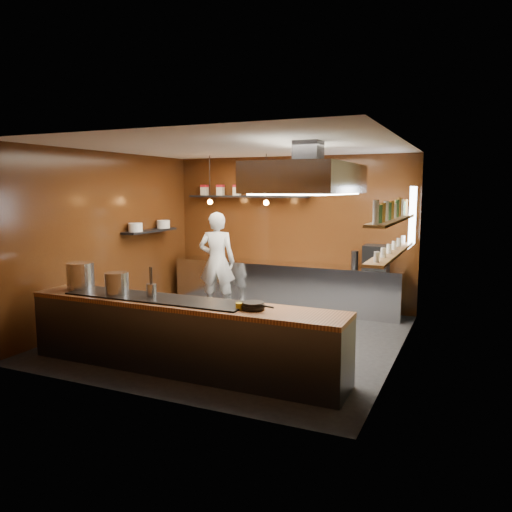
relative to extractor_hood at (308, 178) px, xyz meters
The scene contains 26 objects.
floor 2.85m from the extractor_hood, 162.90° to the left, with size 5.00×5.00×0.00m, color black.
back_wall 3.33m from the extractor_hood, 114.15° to the left, with size 5.00×5.00×0.00m, color #38150A.
left_wall 3.95m from the extractor_hood, behind, with size 5.00×5.00×0.00m, color #38150A.
right_wall 1.62m from the extractor_hood, 18.43° to the left, with size 5.00×5.00×0.00m, color #444126.
ceiling 1.45m from the extractor_hood, 162.90° to the left, with size 5.00×5.00×0.00m, color silver.
window_pane 2.47m from the extractor_hood, 61.29° to the left, with size 1.00×1.00×0.00m, color white.
prep_counter 3.54m from the extractor_hood, 116.83° to the left, with size 4.60×0.65×0.90m, color silver.
pass_counter 2.70m from the extractor_hood, 137.38° to the right, with size 4.40×0.72×0.94m.
tin_shelf 3.54m from the extractor_hood, 128.56° to the left, with size 2.60×0.26×0.04m, color black.
plate_shelf 4.02m from the extractor_hood, 158.96° to the left, with size 0.30×1.40×0.04m, color black.
bottle_shelf_upper 1.38m from the extractor_hood, 33.94° to the left, with size 0.26×2.80×0.04m, color olive.
bottle_shelf_lower 1.64m from the extractor_hood, 33.94° to the left, with size 0.26×2.80×0.04m, color olive.
extractor_hood is the anchor object (origin of this frame).
pendant_left 3.44m from the extractor_hood, 142.13° to the left, with size 0.10×0.10×0.95m.
pendant_right 2.60m from the extractor_hood, 125.54° to the left, with size 0.10×0.10×0.95m.
storage_tins 3.44m from the extractor_hood, 126.60° to the left, with size 2.43×0.13×0.22m.
plate_stacks 3.99m from the extractor_hood, 158.96° to the left, with size 0.26×1.16×0.16m.
bottles 1.33m from the extractor_hood, 33.94° to the left, with size 0.06×2.66×0.24m.
wine_glasses 1.59m from the extractor_hood, 33.94° to the left, with size 0.07×2.37×0.13m.
stockpot_large 3.51m from the extractor_hood, 159.40° to the right, with size 0.38×0.38×0.37m, color silver.
stockpot_small 2.96m from the extractor_hood, 151.45° to the right, with size 0.32×0.32×0.30m, color #B4B6BB.
utensil_crock 2.59m from the extractor_hood, 146.54° to the right, with size 0.13×0.13×0.17m, color #B9BCC0.
frying_pan 1.98m from the extractor_hood, 102.05° to the right, with size 0.45×0.29×0.07m.
butter_jar 2.06m from the extractor_hood, 108.03° to the right, with size 0.09×0.09×0.08m, color yellow.
espresso_machine 2.98m from the extractor_hood, 79.54° to the left, with size 0.44×0.42×0.44m, color black.
chef 3.44m from the extractor_hood, 142.39° to the left, with size 0.70×0.46×1.92m, color silver.
Camera 1 is at (3.44, -6.95, 2.36)m, focal length 35.00 mm.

